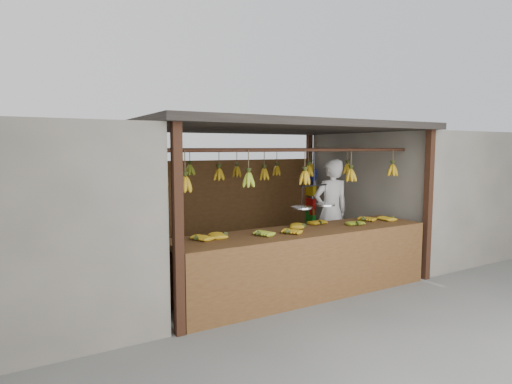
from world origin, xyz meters
TOP-DOWN VIEW (x-y plane):
  - ground at (0.00, 0.00)m, footprint 80.00×80.00m
  - stall at (0.00, 0.33)m, footprint 4.30×3.30m
  - neighbor_left at (-3.60, 0.00)m, footprint 3.00×3.00m
  - neighbor_right at (3.60, 0.00)m, footprint 3.00×3.00m
  - counter at (-0.04, -1.23)m, footprint 3.79×0.86m
  - hanging_bananas at (-0.00, -0.01)m, footprint 3.61×2.22m
  - balance_scale at (0.19, -1.00)m, footprint 0.75×0.36m
  - vendor at (1.32, -0.05)m, footprint 0.72×0.52m
  - bag_bundles at (1.94, 1.35)m, footprint 0.08×0.26m

SIDE VIEW (x-z plane):
  - ground at x=0.00m, z-range 0.00..0.00m
  - counter at x=-0.04m, z-range 0.24..1.20m
  - vendor at x=1.32m, z-range 0.00..1.84m
  - bag_bundles at x=1.94m, z-range 0.41..1.58m
  - neighbor_left at x=-3.60m, z-range 0.00..2.30m
  - neighbor_right at x=3.60m, z-range 0.00..2.30m
  - balance_scale at x=0.19m, z-range 0.84..1.65m
  - hanging_bananas at x=0.00m, z-range 1.43..1.81m
  - stall at x=0.00m, z-range 0.77..3.17m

